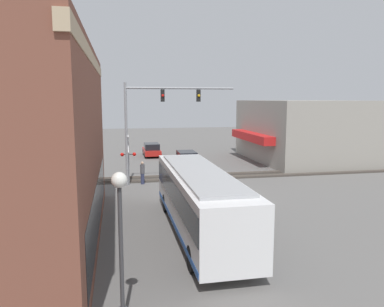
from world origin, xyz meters
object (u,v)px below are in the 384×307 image
city_bus (199,198)px  crossing_signal (128,154)px  parked_car_red (152,150)px  parked_car_blue (186,160)px  streetlamp (121,235)px  pedestrian_at_crossing (142,173)px  pedestrian_near_bus (214,194)px

city_bus → crossing_signal: bearing=15.1°
crossing_signal → parked_car_red: (13.88, -3.00, -1.61)m
parked_car_blue → parked_car_red: parked_car_blue is taller
streetlamp → pedestrian_at_crossing: (17.95, -1.78, -1.78)m
crossing_signal → parked_car_blue: 8.56m
parked_car_blue → parked_car_red: size_ratio=1.05×
parked_car_blue → pedestrian_at_crossing: (-6.40, 4.58, 0.18)m
pedestrian_near_bus → pedestrian_at_crossing: (7.45, 3.66, -0.03)m
pedestrian_at_crossing → crossing_signal: bearing=82.6°
crossing_signal → parked_car_blue: size_ratio=0.84×
pedestrian_near_bus → parked_car_red: bearing=4.5°
parked_car_red → city_bus: bearing=180.0°
parked_car_blue → pedestrian_at_crossing: pedestrian_at_crossing is taller
crossing_signal → parked_car_red: bearing=-12.2°
city_bus → parked_car_red: 25.06m
city_bus → pedestrian_near_bus: 4.03m
city_bus → streetlamp: (-6.92, 3.75, 0.97)m
parked_car_blue → pedestrian_at_crossing: size_ratio=2.61×
city_bus → parked_car_red: city_bus is taller
city_bus → parked_car_blue: city_bus is taller
city_bus → streetlamp: 7.93m
streetlamp → parked_car_red: (31.96, -3.75, -1.99)m
crossing_signal → parked_car_blue: bearing=-41.8°
city_bus → streetlamp: size_ratio=2.63×
city_bus → pedestrian_at_crossing: 11.23m
pedestrian_at_crossing → parked_car_red: bearing=-8.0°
streetlamp → city_bus: bearing=-28.5°
parked_car_blue → pedestrian_at_crossing: bearing=144.4°
city_bus → parked_car_blue: 17.65m
streetlamp → pedestrian_near_bus: streetlamp is taller
pedestrian_near_bus → city_bus: bearing=154.7°
city_bus → parked_car_red: (25.04, -0.00, -1.02)m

